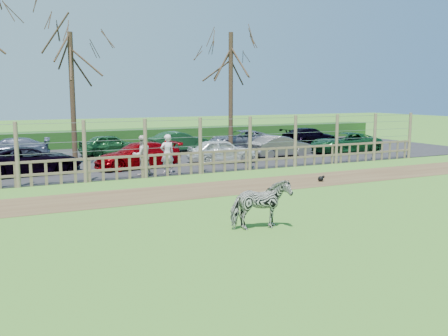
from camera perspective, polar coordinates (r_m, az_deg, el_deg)
name	(u,v)px	position (r m, az deg, el deg)	size (l,w,h in m)	color
ground	(231,221)	(14.04, 0.77, -6.07)	(120.00, 120.00, 0.00)	#71A03B
dirt_strip	(175,192)	(18.08, -5.63, -2.79)	(34.00, 2.80, 0.01)	brown
asphalt	(110,159)	(27.56, -12.85, 0.97)	(44.00, 13.00, 0.04)	#232326
hedge	(86,139)	(34.33, -15.53, 3.21)	(46.00, 2.00, 1.10)	#1E4716
fence	(146,159)	(21.23, -8.93, 1.01)	(30.16, 0.16, 2.50)	brown
tree_mid	(71,66)	(26.01, -17.07, 11.08)	(4.80, 4.80, 6.83)	#3D2B1E
tree_right	(231,64)	(29.29, 0.78, 11.85)	(4.80, 4.80, 7.35)	#3D2B1E
zebra	(261,205)	(13.10, 4.21, -4.21)	(0.71, 1.56, 1.32)	gray
visitor_a	(167,154)	(22.13, -6.51, 1.62)	(0.63, 0.41, 1.72)	silver
visitor_b	(142,155)	(21.77, -9.37, 1.45)	(0.84, 0.65, 1.72)	beige
crow	(321,179)	(20.57, 11.02, -1.20)	(0.30, 0.22, 0.25)	black
car_2	(31,160)	(23.35, -21.22, 0.81)	(1.99, 4.32, 1.20)	black
car_3	(138,155)	(23.93, -9.81, 1.44)	(1.68, 4.13, 1.20)	#8C0207
car_4	(222,151)	(25.45, -0.24, 1.98)	(1.42, 3.52, 1.20)	white
car_5	(280,146)	(27.74, 6.37, 2.47)	(1.27, 3.64, 1.20)	#635F60
car_6	(345,143)	(30.49, 13.65, 2.82)	(1.99, 4.32, 1.20)	#144723
car_9	(8,150)	(28.31, -23.42, 1.94)	(1.68, 4.13, 1.20)	#4F566E
car_10	(111,145)	(29.07, -12.79, 2.58)	(1.42, 3.52, 1.20)	#1E5629
car_11	(179,142)	(30.49, -5.13, 3.03)	(1.27, 3.64, 1.20)	#194423
car_12	(241,140)	(31.54, 1.91, 3.24)	(1.99, 4.32, 1.20)	slate
car_13	(310,137)	(34.35, 9.75, 3.55)	(1.68, 4.13, 1.20)	black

